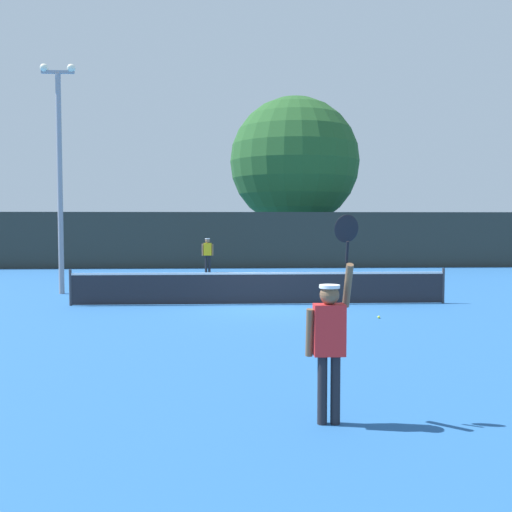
{
  "coord_description": "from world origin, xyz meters",
  "views": [
    {
      "loc": [
        -0.96,
        -17.76,
        2.47
      ],
      "look_at": [
        0.08,
        3.95,
        1.23
      ],
      "focal_mm": 42.05,
      "sensor_mm": 36.0,
      "label": 1
    }
  ],
  "objects_px": {
    "large_tree": "(295,162)",
    "parked_car_near": "(271,247)",
    "player_serving": "(330,332)",
    "parked_car_mid": "(338,247)",
    "light_pole": "(59,163)",
    "tennis_ball": "(379,317)",
    "player_receiving": "(208,251)"
  },
  "relations": [
    {
      "from": "tennis_ball",
      "to": "parked_car_near",
      "type": "xyz_separation_m",
      "value": [
        -0.93,
        25.27,
        0.74
      ]
    },
    {
      "from": "tennis_ball",
      "to": "light_pole",
      "type": "distance_m",
      "value": 11.99
    },
    {
      "from": "parked_car_near",
      "to": "parked_car_mid",
      "type": "bearing_deg",
      "value": -3.3
    },
    {
      "from": "large_tree",
      "to": "player_serving",
      "type": "bearing_deg",
      "value": -95.59
    },
    {
      "from": "player_receiving",
      "to": "light_pole",
      "type": "relative_size",
      "value": 0.21
    },
    {
      "from": "player_serving",
      "to": "tennis_ball",
      "type": "height_order",
      "value": "player_serving"
    },
    {
      "from": "large_tree",
      "to": "parked_car_near",
      "type": "distance_m",
      "value": 6.33
    },
    {
      "from": "player_serving",
      "to": "tennis_ball",
      "type": "bearing_deg",
      "value": 71.55
    },
    {
      "from": "large_tree",
      "to": "parked_car_near",
      "type": "xyz_separation_m",
      "value": [
        -1.25,
        3.05,
        -5.4
      ]
    },
    {
      "from": "parked_car_mid",
      "to": "tennis_ball",
      "type": "bearing_deg",
      "value": -98.8
    },
    {
      "from": "large_tree",
      "to": "tennis_ball",
      "type": "bearing_deg",
      "value": -90.83
    },
    {
      "from": "light_pole",
      "to": "parked_car_near",
      "type": "xyz_separation_m",
      "value": [
        8.62,
        19.52,
        -3.67
      ]
    },
    {
      "from": "tennis_ball",
      "to": "large_tree",
      "type": "distance_m",
      "value": 23.06
    },
    {
      "from": "player_serving",
      "to": "light_pole",
      "type": "relative_size",
      "value": 0.33
    },
    {
      "from": "tennis_ball",
      "to": "light_pole",
      "type": "xyz_separation_m",
      "value": [
        -9.55,
        5.75,
        4.41
      ]
    },
    {
      "from": "large_tree",
      "to": "parked_car_mid",
      "type": "relative_size",
      "value": 2.41
    },
    {
      "from": "tennis_ball",
      "to": "large_tree",
      "type": "height_order",
      "value": "large_tree"
    },
    {
      "from": "player_receiving",
      "to": "parked_car_mid",
      "type": "relative_size",
      "value": 0.39
    },
    {
      "from": "player_receiving",
      "to": "parked_car_mid",
      "type": "distance_m",
      "value": 13.87
    },
    {
      "from": "player_serving",
      "to": "player_receiving",
      "type": "distance_m",
      "value": 22.31
    },
    {
      "from": "player_serving",
      "to": "light_pole",
      "type": "bearing_deg",
      "value": 116.97
    },
    {
      "from": "player_serving",
      "to": "light_pole",
      "type": "distance_m",
      "value": 15.63
    },
    {
      "from": "player_receiving",
      "to": "large_tree",
      "type": "bearing_deg",
      "value": -123.13
    },
    {
      "from": "player_serving",
      "to": "light_pole",
      "type": "xyz_separation_m",
      "value": [
        -6.93,
        13.62,
        3.31
      ]
    },
    {
      "from": "player_serving",
      "to": "parked_car_mid",
      "type": "distance_m",
      "value": 33.74
    },
    {
      "from": "large_tree",
      "to": "parked_car_mid",
      "type": "xyz_separation_m",
      "value": [
        3.36,
        3.05,
        -5.4
      ]
    },
    {
      "from": "tennis_ball",
      "to": "parked_car_near",
      "type": "relative_size",
      "value": 0.02
    },
    {
      "from": "light_pole",
      "to": "parked_car_mid",
      "type": "distance_m",
      "value": 23.87
    },
    {
      "from": "parked_car_mid",
      "to": "player_serving",
      "type": "bearing_deg",
      "value": -101.28
    },
    {
      "from": "player_serving",
      "to": "parked_car_mid",
      "type": "bearing_deg",
      "value": 79.23
    },
    {
      "from": "large_tree",
      "to": "light_pole",
      "type": "bearing_deg",
      "value": -120.94
    },
    {
      "from": "large_tree",
      "to": "parked_car_mid",
      "type": "height_order",
      "value": "large_tree"
    }
  ]
}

